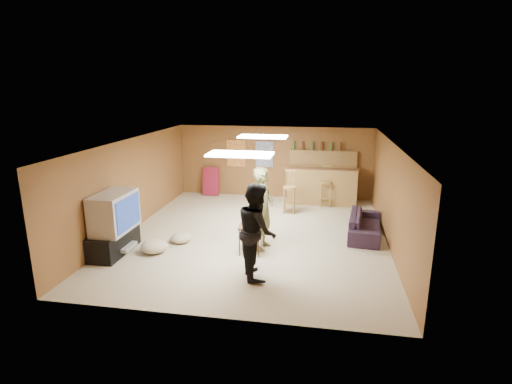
% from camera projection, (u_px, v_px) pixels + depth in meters
% --- Properties ---
extents(ground, '(7.00, 7.00, 0.00)m').
position_uv_depth(ground, '(255.00, 235.00, 9.37)').
color(ground, '#B8AB8C').
rests_on(ground, ground).
extents(ceiling, '(6.00, 7.00, 0.02)m').
position_uv_depth(ceiling, '(254.00, 142.00, 8.81)').
color(ceiling, silver).
rests_on(ceiling, ground).
extents(wall_back, '(6.00, 0.02, 2.20)m').
position_uv_depth(wall_back, '(274.00, 162.00, 12.42)').
color(wall_back, brown).
rests_on(wall_back, ground).
extents(wall_front, '(6.00, 0.02, 2.20)m').
position_uv_depth(wall_front, '(212.00, 250.00, 5.76)').
color(wall_front, brown).
rests_on(wall_front, ground).
extents(wall_left, '(0.02, 7.00, 2.20)m').
position_uv_depth(wall_left, '(132.00, 185.00, 9.59)').
color(wall_left, brown).
rests_on(wall_left, ground).
extents(wall_right, '(0.02, 7.00, 2.20)m').
position_uv_depth(wall_right, '(391.00, 196.00, 8.59)').
color(wall_right, brown).
rests_on(wall_right, ground).
extents(tv_stand, '(0.55, 1.30, 0.50)m').
position_uv_depth(tv_stand, '(114.00, 241.00, 8.33)').
color(tv_stand, black).
rests_on(tv_stand, ground).
extents(dvd_box, '(0.35, 0.50, 0.08)m').
position_uv_depth(dvd_box, '(124.00, 247.00, 8.32)').
color(dvd_box, '#B2B2B7').
rests_on(dvd_box, tv_stand).
extents(tv_body, '(0.60, 1.10, 0.80)m').
position_uv_depth(tv_body, '(114.00, 212.00, 8.15)').
color(tv_body, '#B2B2B7').
rests_on(tv_body, tv_stand).
extents(tv_screen, '(0.02, 0.95, 0.65)m').
position_uv_depth(tv_screen, '(128.00, 213.00, 8.10)').
color(tv_screen, navy).
rests_on(tv_screen, tv_body).
extents(bar_counter, '(2.00, 0.60, 1.10)m').
position_uv_depth(bar_counter, '(322.00, 185.00, 11.79)').
color(bar_counter, olive).
rests_on(bar_counter, ground).
extents(bar_lip, '(2.10, 0.12, 0.05)m').
position_uv_depth(bar_lip, '(323.00, 169.00, 11.41)').
color(bar_lip, '#432615').
rests_on(bar_lip, bar_counter).
extents(bar_shelf, '(2.00, 0.18, 0.05)m').
position_uv_depth(bar_shelf, '(323.00, 151.00, 11.98)').
color(bar_shelf, olive).
rests_on(bar_shelf, bar_backing).
extents(bar_backing, '(2.00, 0.14, 0.60)m').
position_uv_depth(bar_backing, '(323.00, 161.00, 12.07)').
color(bar_backing, olive).
rests_on(bar_backing, bar_counter).
extents(poster_left, '(0.60, 0.03, 0.85)m').
position_uv_depth(poster_left, '(236.00, 153.00, 12.52)').
color(poster_left, '#BF3F26').
rests_on(poster_left, wall_back).
extents(poster_right, '(0.55, 0.03, 0.80)m').
position_uv_depth(poster_right, '(264.00, 154.00, 12.37)').
color(poster_right, '#334C99').
rests_on(poster_right, wall_back).
extents(folding_chair_stack, '(0.50, 0.26, 0.91)m').
position_uv_depth(folding_chair_stack, '(211.00, 181.00, 12.73)').
color(folding_chair_stack, maroon).
rests_on(folding_chair_stack, ground).
extents(ceiling_panel_front, '(1.20, 0.60, 0.04)m').
position_uv_depth(ceiling_panel_front, '(240.00, 154.00, 7.39)').
color(ceiling_panel_front, white).
rests_on(ceiling_panel_front, ceiling).
extents(ceiling_panel_back, '(1.20, 0.60, 0.04)m').
position_uv_depth(ceiling_panel_back, '(263.00, 137.00, 9.96)').
color(ceiling_panel_back, white).
rests_on(ceiling_panel_back, ceiling).
extents(person_olive, '(0.54, 0.72, 1.78)m').
position_uv_depth(person_olive, '(263.00, 209.00, 8.41)').
color(person_olive, olive).
rests_on(person_olive, ground).
extents(person_black, '(0.91, 1.03, 1.75)m').
position_uv_depth(person_black, '(257.00, 231.00, 7.17)').
color(person_black, black).
rests_on(person_black, ground).
extents(sofa, '(0.89, 1.84, 0.52)m').
position_uv_depth(sofa, '(365.00, 225.00, 9.31)').
color(sofa, black).
rests_on(sofa, ground).
extents(tray_table, '(0.50, 0.41, 0.62)m').
position_uv_depth(tray_table, '(250.00, 240.00, 8.25)').
color(tray_table, '#432615').
rests_on(tray_table, ground).
extents(cup_red_near, '(0.09, 0.09, 0.11)m').
position_uv_depth(cup_red_near, '(244.00, 222.00, 8.26)').
color(cup_red_near, '#B3340B').
rests_on(cup_red_near, tray_table).
extents(cup_red_far, '(0.09, 0.09, 0.11)m').
position_uv_depth(cup_red_far, '(253.00, 225.00, 8.06)').
color(cup_red_far, '#B3340B').
rests_on(cup_red_far, tray_table).
extents(cup_blue, '(0.11, 0.11, 0.11)m').
position_uv_depth(cup_blue, '(259.00, 222.00, 8.25)').
color(cup_blue, navy).
rests_on(cup_blue, tray_table).
extents(bar_stool_left, '(0.43, 0.43, 1.32)m').
position_uv_depth(bar_stool_left, '(289.00, 190.00, 10.88)').
color(bar_stool_left, olive).
rests_on(bar_stool_left, ground).
extents(bar_stool_right, '(0.46, 0.46, 1.19)m').
position_uv_depth(bar_stool_right, '(326.00, 187.00, 11.48)').
color(bar_stool_right, olive).
rests_on(bar_stool_right, ground).
extents(cushion_near_tv, '(0.58, 0.58, 0.25)m').
position_uv_depth(cushion_near_tv, '(154.00, 247.00, 8.39)').
color(cushion_near_tv, tan).
rests_on(cushion_near_tv, ground).
extents(cushion_mid, '(0.58, 0.58, 0.21)m').
position_uv_depth(cushion_mid, '(181.00, 238.00, 8.93)').
color(cushion_mid, tan).
rests_on(cushion_mid, ground).
extents(cushion_far, '(0.55, 0.55, 0.20)m').
position_uv_depth(cushion_far, '(157.00, 248.00, 8.40)').
color(cushion_far, tan).
rests_on(cushion_far, ground).
extents(bottle_row, '(1.48, 0.08, 0.26)m').
position_uv_depth(bottle_row, '(317.00, 146.00, 11.95)').
color(bottle_row, '#3F7233').
rests_on(bottle_row, bar_shelf).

